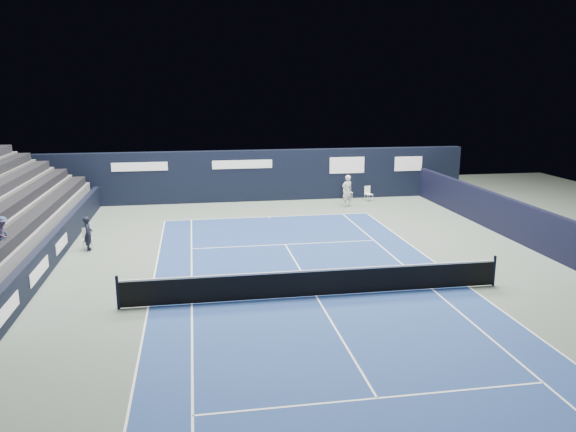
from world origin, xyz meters
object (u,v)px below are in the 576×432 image
tennis_net (316,282)px  folding_chair_back_a (347,189)px  folding_chair_back_b (368,192)px  tennis_player (347,191)px  line_judge_chair (87,237)px

tennis_net → folding_chair_back_a: bearing=71.1°
folding_chair_back_a → tennis_net: size_ratio=0.08×
folding_chair_back_b → tennis_net: bearing=-128.7°
folding_chair_back_a → tennis_net: bearing=-126.7°
tennis_net → tennis_player: bearing=70.6°
folding_chair_back_b → tennis_net: (-6.61, -15.22, -0.01)m
folding_chair_back_a → folding_chair_back_b: 1.34m
folding_chair_back_a → folding_chair_back_b: size_ratio=1.11×
folding_chair_back_a → tennis_net: tennis_net is taller
tennis_net → tennis_player: size_ratio=6.97×
tennis_net → tennis_player: tennis_player is taller
folding_chair_back_b → tennis_player: size_ratio=0.49×
tennis_net → folding_chair_back_b: bearing=66.5°
tennis_net → line_judge_chair: bearing=139.9°
folding_chair_back_b → tennis_player: (-1.71, -1.35, 0.41)m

